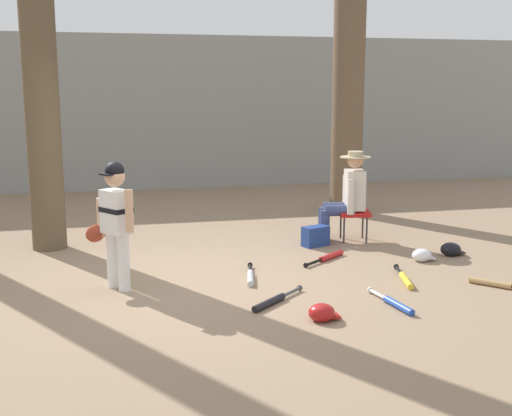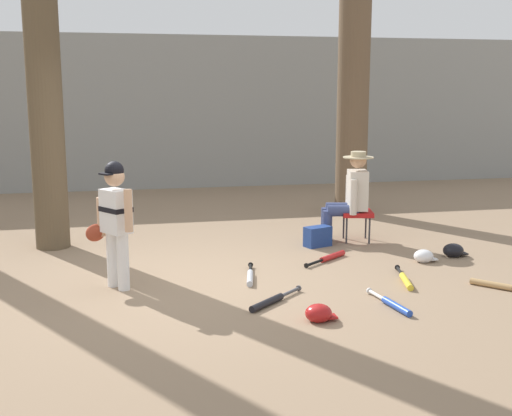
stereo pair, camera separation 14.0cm
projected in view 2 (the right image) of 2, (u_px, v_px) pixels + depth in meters
The scene contains 17 objects.
ground_plane at pixel (187, 286), 6.73m from camera, with size 60.00×60.00×0.00m, color #897056.
concrete_back_wall at pixel (149, 113), 13.07m from camera, with size 18.00×0.36×3.06m, color gray.
tree_near_player at pixel (41, 24), 7.87m from camera, with size 0.69×0.69×6.30m.
tree_behind_spectator at pixel (354, 68), 10.29m from camera, with size 0.67×0.67×5.29m.
young_ballplayer at pixel (115, 217), 6.53m from camera, with size 0.51×0.51×1.31m.
folding_stool at pixel (357, 214), 8.64m from camera, with size 0.48×0.48×0.41m.
seated_spectator at pixel (350, 194), 8.59m from camera, with size 0.68×0.54×1.20m.
handbag_beside_stool at pixel (318, 236), 8.38m from camera, with size 0.34×0.18×0.26m, color navy.
bat_aluminum_silver at pixel (250, 276), 6.94m from camera, with size 0.22×0.75×0.07m.
bat_blue_youth at pixel (393, 305), 6.04m from camera, with size 0.16×0.73×0.07m.
bat_yellow_trainer at pixel (405, 280), 6.82m from camera, with size 0.25×0.77×0.07m.
bat_wood_tan at pixel (497, 285), 6.63m from camera, with size 0.52×0.58×0.07m.
bat_red_barrel at pixel (330, 257), 7.73m from camera, with size 0.65×0.53×0.07m.
bat_black_composite at pixel (271, 301), 6.14m from camera, with size 0.64×0.58×0.07m.
batting_helmet_white at pixel (424, 256), 7.64m from camera, with size 0.28×0.21×0.16m.
batting_helmet_red at pixel (319, 313), 5.70m from camera, with size 0.28×0.22×0.16m.
batting_helmet_black at pixel (453, 251), 7.89m from camera, with size 0.30×0.23×0.17m.
Camera 2 is at (-0.65, -6.47, 2.01)m, focal length 45.63 mm.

